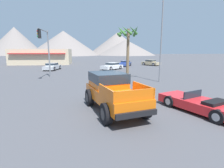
# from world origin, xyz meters

# --- Properties ---
(ground_plane) EXTENTS (320.00, 320.00, 0.00)m
(ground_plane) POSITION_xyz_m (0.00, 0.00, 0.00)
(ground_plane) COLOR #4C4C51
(orange_pickup_truck) EXTENTS (3.23, 5.39, 2.00)m
(orange_pickup_truck) POSITION_xyz_m (-0.21, 0.00, 1.14)
(orange_pickup_truck) COLOR orange
(orange_pickup_truck) RESTS_ON ground_plane
(red_convertible_car) EXTENTS (3.34, 4.78, 1.05)m
(red_convertible_car) POSITION_xyz_m (4.46, -1.02, 0.42)
(red_convertible_car) COLOR red
(red_convertible_car) RESTS_ON ground_plane
(parked_car_white) EXTENTS (4.33, 4.33, 1.20)m
(parked_car_white) POSITION_xyz_m (2.29, 20.86, 0.61)
(parked_car_white) COLOR white
(parked_car_white) RESTS_ON ground_plane
(parked_car_blue) EXTENTS (3.39, 4.49, 1.13)m
(parked_car_blue) POSITION_xyz_m (5.87, 27.24, 0.59)
(parked_car_blue) COLOR #334C9E
(parked_car_blue) RESTS_ON ground_plane
(parked_car_silver) EXTENTS (2.40, 4.43, 1.20)m
(parked_car_silver) POSITION_xyz_m (-7.89, 21.25, 0.62)
(parked_car_silver) COLOR #B7BABF
(parked_car_silver) RESTS_ON ground_plane
(parked_car_tan) EXTENTS (3.84, 4.33, 1.21)m
(parked_car_tan) POSITION_xyz_m (11.92, 28.45, 0.62)
(parked_car_tan) COLOR tan
(parked_car_tan) RESTS_ON ground_plane
(traffic_light_main) EXTENTS (0.38, 4.07, 5.67)m
(traffic_light_main) POSITION_xyz_m (-6.47, 11.60, 3.98)
(traffic_light_main) COLOR slate
(traffic_light_main) RESTS_ON ground_plane
(street_lamp_post) EXTENTS (0.90, 0.24, 8.45)m
(street_lamp_post) POSITION_xyz_m (5.78, 8.08, 5.02)
(street_lamp_post) COLOR slate
(street_lamp_post) RESTS_ON ground_plane
(palm_tree_short) EXTENTS (2.89, 2.78, 6.35)m
(palm_tree_short) POSITION_xyz_m (3.41, 13.24, 4.84)
(palm_tree_short) COLOR brown
(palm_tree_short) RESTS_ON ground_plane
(storefront_building) EXTENTS (13.45, 7.46, 3.61)m
(storefront_building) POSITION_xyz_m (-13.10, 35.00, 1.81)
(storefront_building) COLOR beige
(storefront_building) RESTS_ON ground_plane
(distant_mountain_range) EXTENTS (119.56, 60.38, 19.74)m
(distant_mountain_range) POSITION_xyz_m (-10.23, 122.89, 8.31)
(distant_mountain_range) COLOR gray
(distant_mountain_range) RESTS_ON ground_plane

